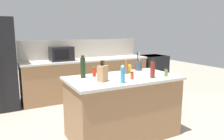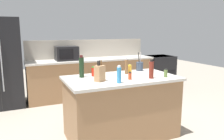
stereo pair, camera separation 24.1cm
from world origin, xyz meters
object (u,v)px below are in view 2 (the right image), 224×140
at_px(honey_jar, 129,69).
at_px(dish_soap_bottle, 119,75).
at_px(knife_block, 100,73).
at_px(wine_bottle, 82,67).
at_px(range_oven, 159,72).
at_px(hot_sauce_bottle, 93,72).
at_px(pepper_grinder, 126,67).
at_px(vinegar_bottle, 151,70).
at_px(spice_jar_paprika, 130,76).
at_px(utensil_crock, 140,66).
at_px(spice_jar_oregano, 166,73).
at_px(microwave, 67,53).

bearing_deg(honey_jar, dish_soap_bottle, -129.39).
distance_m(knife_block, wine_bottle, 0.38).
relative_size(range_oven, dish_soap_bottle, 3.88).
relative_size(hot_sauce_bottle, pepper_grinder, 0.58).
bearing_deg(vinegar_bottle, spice_jar_paprika, 169.04).
height_order(knife_block, pepper_grinder, knife_block).
xyz_separation_m(utensil_crock, hot_sauce_bottle, (-0.89, -0.12, -0.01)).
height_order(range_oven, spice_jar_oregano, spice_jar_oregano).
bearing_deg(spice_jar_paprika, spice_jar_oregano, -7.66).
xyz_separation_m(knife_block, utensil_crock, (0.92, 0.47, -0.03)).
distance_m(range_oven, wine_bottle, 3.52).
distance_m(microwave, pepper_grinder, 2.08).
height_order(range_oven, honey_jar, honey_jar).
bearing_deg(range_oven, hot_sauce_bottle, -143.54).
distance_m(microwave, knife_block, 2.32).
relative_size(vinegar_bottle, dish_soap_bottle, 1.18).
relative_size(range_oven, microwave, 1.80).
relative_size(spice_jar_oregano, dish_soap_bottle, 0.53).
distance_m(honey_jar, wine_bottle, 0.83).
bearing_deg(utensil_crock, range_oven, 46.29).
bearing_deg(knife_block, pepper_grinder, 0.14).
xyz_separation_m(utensil_crock, spice_jar_paprika, (-0.49, -0.55, -0.03)).
height_order(dish_soap_bottle, pepper_grinder, pepper_grinder).
bearing_deg(vinegar_bottle, range_oven, 51.74).
xyz_separation_m(spice_jar_oregano, vinegar_bottle, (-0.25, 0.01, 0.07)).
xyz_separation_m(wine_bottle, spice_jar_oregano, (1.15, -0.50, -0.10)).
distance_m(utensil_crock, honey_jar, 0.28).
distance_m(honey_jar, pepper_grinder, 0.12).
distance_m(range_oven, spice_jar_oregano, 3.04).
height_order(microwave, pepper_grinder, microwave).
height_order(range_oven, microwave, microwave).
relative_size(dish_soap_bottle, pepper_grinder, 0.92).
distance_m(honey_jar, vinegar_bottle, 0.52).
xyz_separation_m(microwave, pepper_grinder, (0.52, -2.01, -0.04)).
bearing_deg(knife_block, hot_sauce_bottle, 57.57).
distance_m(spice_jar_oregano, dish_soap_bottle, 0.80).
height_order(spice_jar_paprika, wine_bottle, wine_bottle).
bearing_deg(microwave, pepper_grinder, -75.59).
distance_m(knife_block, dish_soap_bottle, 0.28).
relative_size(spice_jar_paprika, wine_bottle, 0.33).
relative_size(spice_jar_paprika, honey_jar, 0.82).
bearing_deg(hot_sauce_bottle, wine_bottle, -178.47).
bearing_deg(spice_jar_paprika, vinegar_bottle, -10.96).
bearing_deg(spice_jar_oregano, wine_bottle, 156.59).
height_order(knife_block, wine_bottle, wine_bottle).
bearing_deg(spice_jar_oregano, dish_soap_bottle, -176.44).
distance_m(vinegar_bottle, pepper_grinder, 0.48).
relative_size(microwave, vinegar_bottle, 1.83).
distance_m(utensil_crock, spice_jar_paprika, 0.73).
xyz_separation_m(honey_jar, hot_sauce_bottle, (-0.64, -0.01, 0.01)).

